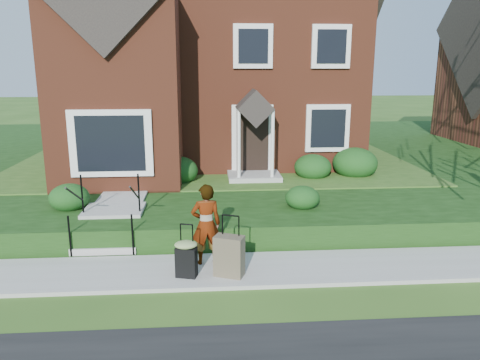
{
  "coord_description": "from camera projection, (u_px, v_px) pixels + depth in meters",
  "views": [
    {
      "loc": [
        -0.27,
        -8.63,
        3.96
      ],
      "look_at": [
        0.52,
        2.0,
        1.4
      ],
      "focal_mm": 35.0,
      "sensor_mm": 36.0,
      "label": 1
    }
  ],
  "objects": [
    {
      "name": "ground",
      "position": [
        222.0,
        272.0,
        9.31
      ],
      "size": [
        120.0,
        120.0,
        0.0
      ],
      "primitive_type": "plane",
      "color": "#2D5119",
      "rests_on": "ground"
    },
    {
      "name": "sidewalk",
      "position": [
        222.0,
        270.0,
        9.3
      ],
      "size": [
        60.0,
        1.6,
        0.08
      ],
      "primitive_type": "cube",
      "color": "#9E9B93",
      "rests_on": "ground"
    },
    {
      "name": "terrace",
      "position": [
        306.0,
        155.0,
        20.09
      ],
      "size": [
        44.0,
        20.0,
        0.6
      ],
      "primitive_type": "cube",
      "color": "black",
      "rests_on": "ground"
    },
    {
      "name": "walkway",
      "position": [
        131.0,
        184.0,
        13.83
      ],
      "size": [
        1.2,
        6.0,
        0.06
      ],
      "primitive_type": "cube",
      "color": "#9E9B93",
      "rests_on": "terrace"
    },
    {
      "name": "main_house",
      "position": [
        206.0,
        32.0,
        17.38
      ],
      "size": [
        10.4,
        10.2,
        9.4
      ],
      "color": "brown",
      "rests_on": "terrace"
    },
    {
      "name": "front_steps",
      "position": [
        111.0,
        223.0,
        10.81
      ],
      "size": [
        1.4,
        2.02,
        1.5
      ],
      "color": "#9E9B93",
      "rests_on": "ground"
    },
    {
      "name": "foundation_shrubs",
      "position": [
        221.0,
        168.0,
        14.04
      ],
      "size": [
        10.21,
        4.51,
        1.0
      ],
      "color": "#113812",
      "rests_on": "terrace"
    },
    {
      "name": "woman",
      "position": [
        206.0,
        224.0,
        9.37
      ],
      "size": [
        0.65,
        0.48,
        1.66
      ],
      "primitive_type": "imported",
      "rotation": [
        0.0,
        0.0,
        3.28
      ],
      "color": "#999999",
      "rests_on": "sidewalk"
    },
    {
      "name": "suitcase_black",
      "position": [
        186.0,
        257.0,
        8.84
      ],
      "size": [
        0.51,
        0.45,
        1.04
      ],
      "rotation": [
        0.0,
        0.0,
        -0.26
      ],
      "color": "black",
      "rests_on": "sidewalk"
    },
    {
      "name": "suitcase_olive",
      "position": [
        229.0,
        256.0,
        8.9
      ],
      "size": [
        0.63,
        0.49,
        1.19
      ],
      "rotation": [
        0.0,
        0.0,
        -0.39
      ],
      "color": "brown",
      "rests_on": "sidewalk"
    }
  ]
}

